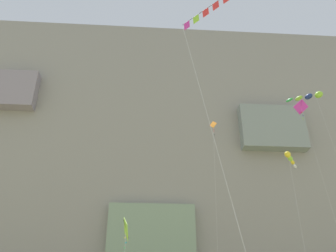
{
  "coord_description": "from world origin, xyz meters",
  "views": [
    {
      "loc": [
        -1.33,
        -5.59,
        2.44
      ],
      "look_at": [
        0.43,
        20.97,
        16.99
      ],
      "focal_mm": 38.61,
      "sensor_mm": 36.0,
      "label": 1
    }
  ],
  "objects_px": {
    "kite_banner_high_left": "(216,11)",
    "kite_windsock_high_center": "(310,97)",
    "kite_diamond_upper_left": "(214,140)",
    "kite_diamond_upper_mid": "(302,110)",
    "kite_windsock_low_left": "(290,158)",
    "kite_diamond_far_left": "(126,234)"
  },
  "relations": [
    {
      "from": "kite_diamond_upper_mid",
      "to": "kite_banner_high_left",
      "type": "bearing_deg",
      "value": -124.69
    },
    {
      "from": "kite_diamond_upper_mid",
      "to": "kite_diamond_upper_left",
      "type": "distance_m",
      "value": 14.84
    },
    {
      "from": "kite_diamond_upper_left",
      "to": "kite_diamond_upper_mid",
      "type": "bearing_deg",
      "value": 1.2
    },
    {
      "from": "kite_windsock_high_center",
      "to": "kite_diamond_upper_left",
      "type": "xyz_separation_m",
      "value": [
        -16.02,
        -1.37,
        -8.8
      ]
    },
    {
      "from": "kite_diamond_far_left",
      "to": "kite_diamond_upper_left",
      "type": "bearing_deg",
      "value": 62.86
    },
    {
      "from": "kite_diamond_far_left",
      "to": "kite_diamond_upper_mid",
      "type": "bearing_deg",
      "value": 40.63
    },
    {
      "from": "kite_banner_high_left",
      "to": "kite_windsock_high_center",
      "type": "bearing_deg",
      "value": 53.25
    },
    {
      "from": "kite_windsock_low_left",
      "to": "kite_diamond_far_left",
      "type": "height_order",
      "value": "kite_windsock_low_left"
    },
    {
      "from": "kite_diamond_far_left",
      "to": "kite_windsock_high_center",
      "type": "bearing_deg",
      "value": 39.53
    },
    {
      "from": "kite_windsock_low_left",
      "to": "kite_diamond_far_left",
      "type": "relative_size",
      "value": 2.45
    },
    {
      "from": "kite_banner_high_left",
      "to": "kite_diamond_far_left",
      "type": "distance_m",
      "value": 16.45
    },
    {
      "from": "kite_windsock_high_center",
      "to": "kite_diamond_upper_left",
      "type": "height_order",
      "value": "kite_windsock_high_center"
    },
    {
      "from": "kite_diamond_upper_left",
      "to": "kite_banner_high_left",
      "type": "bearing_deg",
      "value": -100.27
    },
    {
      "from": "kite_diamond_upper_mid",
      "to": "kite_diamond_far_left",
      "type": "xyz_separation_m",
      "value": [
        -24.29,
        -20.84,
        -22.98
      ]
    },
    {
      "from": "kite_banner_high_left",
      "to": "kite_diamond_upper_left",
      "type": "bearing_deg",
      "value": 79.73
    },
    {
      "from": "kite_banner_high_left",
      "to": "kite_diamond_upper_left",
      "type": "relative_size",
      "value": 0.8
    },
    {
      "from": "kite_windsock_low_left",
      "to": "kite_diamond_upper_left",
      "type": "bearing_deg",
      "value": 155.45
    },
    {
      "from": "kite_banner_high_left",
      "to": "kite_diamond_far_left",
      "type": "xyz_separation_m",
      "value": [
        -5.73,
        5.97,
        -14.21
      ]
    },
    {
      "from": "kite_windsock_low_left",
      "to": "kite_diamond_far_left",
      "type": "distance_m",
      "value": 28.58
    },
    {
      "from": "kite_windsock_high_center",
      "to": "kite_diamond_upper_left",
      "type": "bearing_deg",
      "value": -175.12
    },
    {
      "from": "kite_windsock_high_center",
      "to": "kite_diamond_upper_mid",
      "type": "xyz_separation_m",
      "value": [
        -2.27,
        -1.08,
        -3.24
      ]
    },
    {
      "from": "kite_windsock_high_center",
      "to": "kite_windsock_low_left",
      "type": "bearing_deg",
      "value": -143.81
    }
  ]
}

